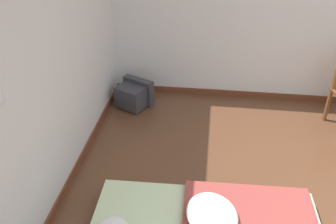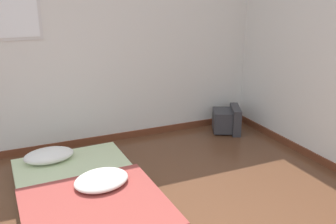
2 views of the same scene
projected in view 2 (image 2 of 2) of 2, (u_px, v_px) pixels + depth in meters
The scene contains 3 objects.
wall_back at pixel (52, 45), 4.34m from camera, with size 7.70×0.08×2.60m.
mattress_bed at pixel (86, 195), 3.45m from camera, with size 1.22×1.98×0.30m.
crt_tv at pixel (227, 120), 5.22m from camera, with size 0.50×0.52×0.36m.
Camera 2 is at (-0.55, -1.67, 1.92)m, focal length 40.00 mm.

